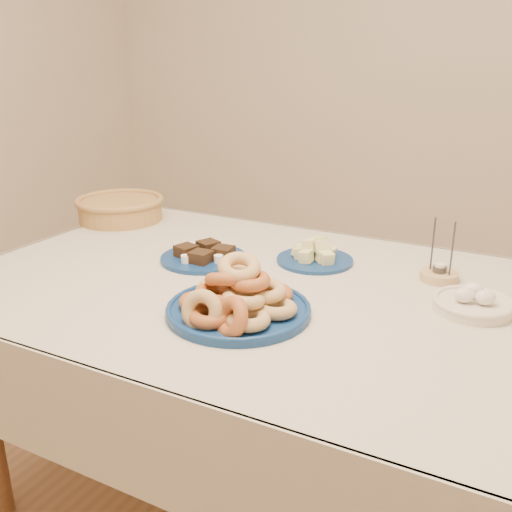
% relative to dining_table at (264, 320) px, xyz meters
% --- Properties ---
extents(ground, '(5.00, 5.00, 0.00)m').
position_rel_dining_table_xyz_m(ground, '(0.00, 0.00, -0.64)').
color(ground, '#8F6343').
rests_on(ground, ground).
extents(dining_table, '(1.71, 1.11, 0.75)m').
position_rel_dining_table_xyz_m(dining_table, '(0.00, 0.00, 0.00)').
color(dining_table, brown).
rests_on(dining_table, ground).
extents(donut_platter, '(0.38, 0.38, 0.16)m').
position_rel_dining_table_xyz_m(donut_platter, '(0.03, -0.20, 0.15)').
color(donut_platter, navy).
rests_on(donut_platter, dining_table).
extents(melon_plate, '(0.27, 0.27, 0.08)m').
position_rel_dining_table_xyz_m(melon_plate, '(0.05, 0.23, 0.13)').
color(melon_plate, navy).
rests_on(melon_plate, dining_table).
extents(brownie_plate, '(0.31, 0.31, 0.05)m').
position_rel_dining_table_xyz_m(brownie_plate, '(-0.25, 0.09, 0.12)').
color(brownie_plate, navy).
rests_on(brownie_plate, dining_table).
extents(wicker_basket, '(0.36, 0.36, 0.09)m').
position_rel_dining_table_xyz_m(wicker_basket, '(-0.78, 0.33, 0.15)').
color(wicker_basket, olive).
rests_on(wicker_basket, dining_table).
extents(candle_holder, '(0.14, 0.14, 0.18)m').
position_rel_dining_table_xyz_m(candle_holder, '(0.41, 0.26, 0.12)').
color(candle_holder, tan).
rests_on(candle_holder, dining_table).
extents(egg_bowl, '(0.25, 0.25, 0.06)m').
position_rel_dining_table_xyz_m(egg_bowl, '(0.53, 0.09, 0.13)').
color(egg_bowl, beige).
rests_on(egg_bowl, dining_table).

